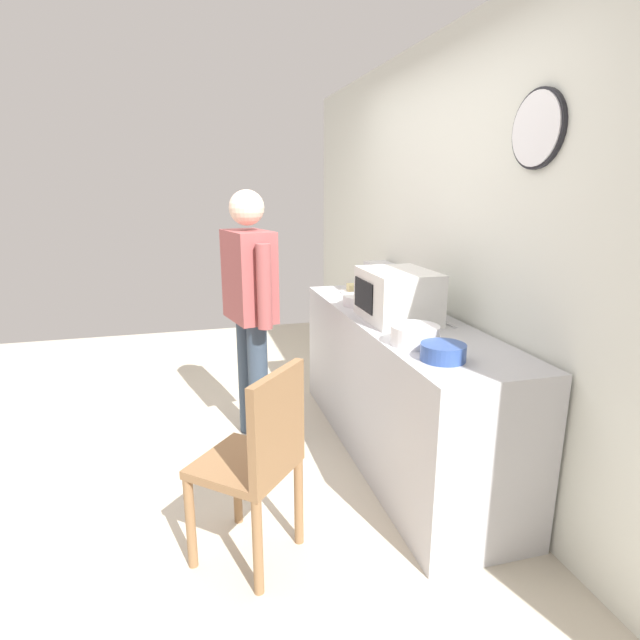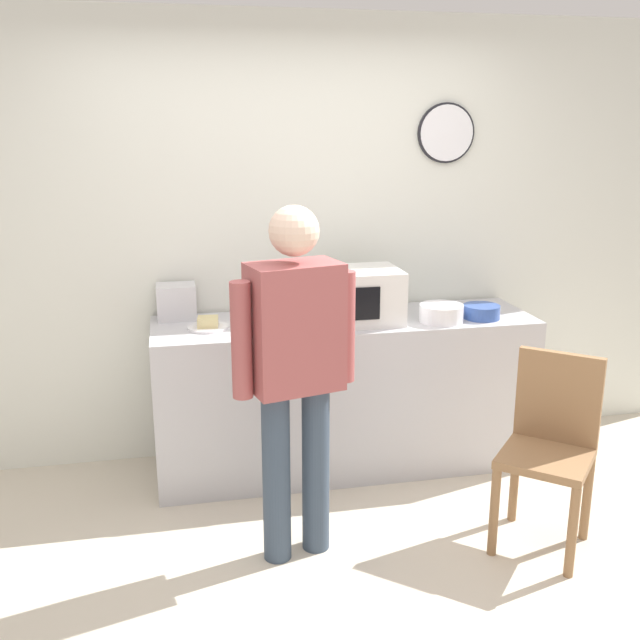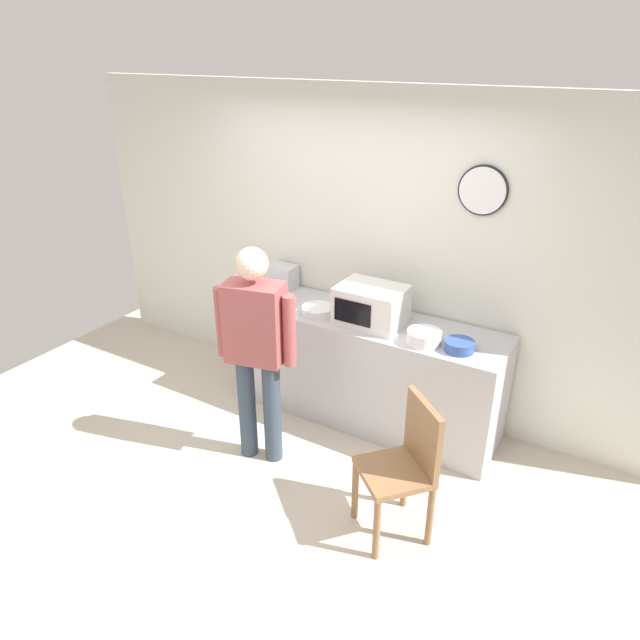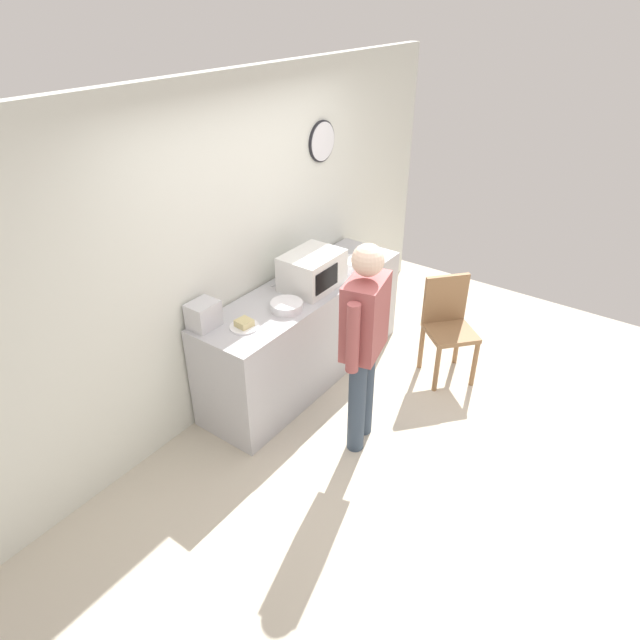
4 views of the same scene
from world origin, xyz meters
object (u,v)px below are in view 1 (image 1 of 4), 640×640
(microwave, at_px, (397,295))
(salad_bowl, at_px, (415,335))
(mixing_bowl, at_px, (443,352))
(toaster, at_px, (379,275))
(wooden_chair, at_px, (258,458))
(spoon_utensil, at_px, (448,324))
(cereal_bowl, at_px, (362,300))
(sandwich_plate, at_px, (355,290))
(person_standing, at_px, (250,299))
(fork_utensil, at_px, (425,312))

(microwave, relative_size, salad_bowl, 2.02)
(mixing_bowl, relative_size, toaster, 0.95)
(toaster, bearing_deg, wooden_chair, -35.55)
(microwave, xyz_separation_m, mixing_bowl, (0.73, -0.08, -0.11))
(salad_bowl, distance_m, spoon_utensil, 0.47)
(microwave, distance_m, cereal_bowl, 0.45)
(sandwich_plate, distance_m, salad_bowl, 1.31)
(sandwich_plate, relative_size, wooden_chair, 0.23)
(microwave, bearing_deg, person_standing, -120.69)
(mixing_bowl, relative_size, person_standing, 0.13)
(salad_bowl, relative_size, cereal_bowl, 0.97)
(person_standing, bearing_deg, salad_bowl, 36.39)
(spoon_utensil, bearing_deg, fork_utensil, 179.40)
(spoon_utensil, distance_m, wooden_chair, 1.38)
(fork_utensil, bearing_deg, sandwich_plate, -161.53)
(microwave, relative_size, mixing_bowl, 2.38)
(sandwich_plate, distance_m, spoon_utensil, 1.02)
(salad_bowl, relative_size, person_standing, 0.15)
(microwave, distance_m, wooden_chair, 1.31)
(person_standing, height_order, wooden_chair, person_standing)
(sandwich_plate, relative_size, spoon_utensil, 1.30)
(microwave, bearing_deg, mixing_bowl, -6.59)
(microwave, height_order, sandwich_plate, microwave)
(microwave, bearing_deg, spoon_utensil, 55.00)
(sandwich_plate, xyz_separation_m, cereal_bowl, (0.39, -0.09, 0.01))
(fork_utensil, bearing_deg, microwave, -63.36)
(sandwich_plate, bearing_deg, mixing_bowl, -3.72)
(mixing_bowl, xyz_separation_m, spoon_utensil, (-0.56, 0.33, -0.03))
(sandwich_plate, height_order, wooden_chair, sandwich_plate)
(person_standing, bearing_deg, wooden_chair, -6.44)
(microwave, bearing_deg, wooden_chair, -52.73)
(cereal_bowl, height_order, toaster, toaster)
(fork_utensil, relative_size, person_standing, 0.10)
(microwave, relative_size, person_standing, 0.30)
(spoon_utensil, bearing_deg, toaster, 178.94)
(sandwich_plate, bearing_deg, toaster, 122.59)
(mixing_bowl, bearing_deg, spoon_utensil, 149.37)
(sandwich_plate, bearing_deg, microwave, -1.16)
(mixing_bowl, bearing_deg, cereal_bowl, 179.31)
(microwave, bearing_deg, salad_bowl, -12.61)
(salad_bowl, xyz_separation_m, wooden_chair, (0.25, -0.85, -0.43))
(salad_bowl, height_order, mixing_bowl, salad_bowl)
(cereal_bowl, relative_size, spoon_utensil, 1.50)
(sandwich_plate, relative_size, mixing_bowl, 1.05)
(microwave, relative_size, sandwich_plate, 2.26)
(toaster, distance_m, wooden_chair, 2.15)
(cereal_bowl, bearing_deg, wooden_chair, -37.36)
(fork_utensil, distance_m, person_standing, 1.13)
(spoon_utensil, height_order, person_standing, person_standing)
(microwave, relative_size, wooden_chair, 0.53)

